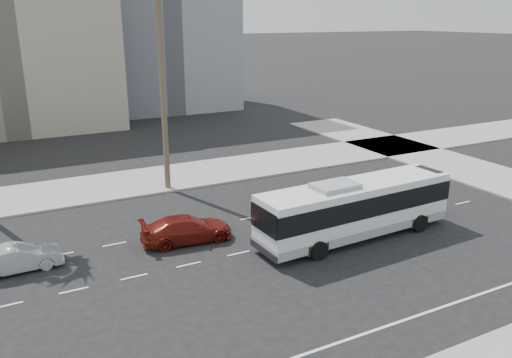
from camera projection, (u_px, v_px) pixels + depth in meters
ground at (284, 243)px, 30.63m from camera, size 700.00×700.00×0.00m
sidewalk_north at (191, 174)px, 43.72m from camera, size 120.00×7.00×0.15m
midrise_beige_west at (4, 51)px, 60.68m from camera, size 24.00×18.00×18.00m
midrise_gray_center at (150, 15)px, 74.20m from camera, size 20.00×20.00×26.00m
city_bus at (356, 207)px, 30.95m from camera, size 12.98×3.45×3.70m
car_a at (187, 229)px, 30.67m from camera, size 2.68×5.61×1.58m
car_b at (19, 258)px, 27.14m from camera, size 1.64×4.40×1.44m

